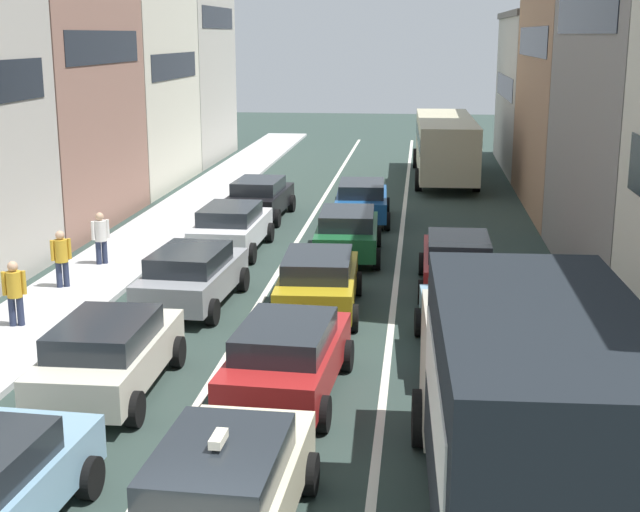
{
  "coord_description": "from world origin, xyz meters",
  "views": [
    {
      "loc": [
        2.28,
        -8.29,
        6.64
      ],
      "look_at": [
        0.0,
        12.0,
        1.6
      ],
      "focal_mm": 50.5,
      "sensor_mm": 36.0,
      "label": 1
    }
  ],
  "objects_px": {
    "removalist_box_truck": "(525,409)",
    "sedan_centre_lane_fifth": "(362,200)",
    "sedan_centre_lane_second": "(287,356)",
    "pedestrian_far_sidewalk": "(101,237)",
    "wagon_left_lane_second": "(108,353)",
    "taxi_centre_lane_front": "(223,490)",
    "sedan_left_lane_fourth": "(231,227)",
    "pedestrian_mid_sidewalk": "(61,257)",
    "sedan_right_lane_behind_truck": "(469,324)",
    "wagon_right_lane_far": "(458,261)",
    "bus_mid_queue_primary": "(445,142)",
    "coupe_centre_lane_fourth": "(347,232)",
    "pedestrian_near_kerb": "(15,292)",
    "sedan_left_lane_third": "(192,275)",
    "sedan_left_lane_fifth": "(260,197)",
    "hatchback_centre_lane_third": "(318,281)"
  },
  "relations": [
    {
      "from": "sedan_right_lane_behind_truck",
      "to": "taxi_centre_lane_front",
      "type": "bearing_deg",
      "value": 151.07
    },
    {
      "from": "sedan_left_lane_third",
      "to": "sedan_right_lane_behind_truck",
      "type": "height_order",
      "value": "same"
    },
    {
      "from": "hatchback_centre_lane_third",
      "to": "sedan_left_lane_fourth",
      "type": "distance_m",
      "value": 6.87
    },
    {
      "from": "wagon_left_lane_second",
      "to": "sedan_left_lane_fourth",
      "type": "height_order",
      "value": "same"
    },
    {
      "from": "sedan_centre_lane_fifth",
      "to": "pedestrian_far_sidewalk",
      "type": "distance_m",
      "value": 10.35
    },
    {
      "from": "sedan_centre_lane_second",
      "to": "pedestrian_far_sidewalk",
      "type": "distance_m",
      "value": 11.15
    },
    {
      "from": "sedan_left_lane_fifth",
      "to": "wagon_right_lane_far",
      "type": "relative_size",
      "value": 1.02
    },
    {
      "from": "sedan_centre_lane_second",
      "to": "pedestrian_mid_sidewalk",
      "type": "distance_m",
      "value": 9.41
    },
    {
      "from": "wagon_left_lane_second",
      "to": "pedestrian_near_kerb",
      "type": "bearing_deg",
      "value": 44.67
    },
    {
      "from": "taxi_centre_lane_front",
      "to": "wagon_left_lane_second",
      "type": "xyz_separation_m",
      "value": [
        -3.28,
        4.89,
        -0.0
      ]
    },
    {
      "from": "bus_mid_queue_primary",
      "to": "sedan_centre_lane_second",
      "type": "bearing_deg",
      "value": 171.13
    },
    {
      "from": "hatchback_centre_lane_third",
      "to": "bus_mid_queue_primary",
      "type": "distance_m",
      "value": 21.49
    },
    {
      "from": "taxi_centre_lane_front",
      "to": "sedan_centre_lane_fifth",
      "type": "xyz_separation_m",
      "value": [
        0.39,
        21.53,
        -0.0
      ]
    },
    {
      "from": "sedan_centre_lane_second",
      "to": "coupe_centre_lane_fourth",
      "type": "height_order",
      "value": "same"
    },
    {
      "from": "pedestrian_mid_sidewalk",
      "to": "sedan_left_lane_fifth",
      "type": "bearing_deg",
      "value": -51.3
    },
    {
      "from": "sedan_left_lane_fifth",
      "to": "sedan_centre_lane_fifth",
      "type": "bearing_deg",
      "value": -90.33
    },
    {
      "from": "wagon_right_lane_far",
      "to": "pedestrian_mid_sidewalk",
      "type": "relative_size",
      "value": 2.59
    },
    {
      "from": "removalist_box_truck",
      "to": "taxi_centre_lane_front",
      "type": "relative_size",
      "value": 1.78
    },
    {
      "from": "sedan_right_lane_behind_truck",
      "to": "bus_mid_queue_primary",
      "type": "relative_size",
      "value": 0.42
    },
    {
      "from": "removalist_box_truck",
      "to": "sedan_left_lane_third",
      "type": "bearing_deg",
      "value": 32.54
    },
    {
      "from": "taxi_centre_lane_front",
      "to": "bus_mid_queue_primary",
      "type": "relative_size",
      "value": 0.41
    },
    {
      "from": "sedan_right_lane_behind_truck",
      "to": "sedan_centre_lane_second",
      "type": "bearing_deg",
      "value": 120.71
    },
    {
      "from": "hatchback_centre_lane_third",
      "to": "pedestrian_mid_sidewalk",
      "type": "relative_size",
      "value": 2.63
    },
    {
      "from": "sedan_left_lane_fourth",
      "to": "sedan_left_lane_fifth",
      "type": "height_order",
      "value": "same"
    },
    {
      "from": "removalist_box_truck",
      "to": "sedan_left_lane_fifth",
      "type": "height_order",
      "value": "removalist_box_truck"
    },
    {
      "from": "taxi_centre_lane_front",
      "to": "wagon_left_lane_second",
      "type": "distance_m",
      "value": 5.89
    },
    {
      "from": "sedan_left_lane_fourth",
      "to": "sedan_centre_lane_second",
      "type": "bearing_deg",
      "value": -161.98
    },
    {
      "from": "sedan_centre_lane_second",
      "to": "sedan_centre_lane_fifth",
      "type": "relative_size",
      "value": 1.0
    },
    {
      "from": "wagon_right_lane_far",
      "to": "hatchback_centre_lane_third",
      "type": "bearing_deg",
      "value": 123.96
    },
    {
      "from": "wagon_left_lane_second",
      "to": "pedestrian_far_sidewalk",
      "type": "xyz_separation_m",
      "value": [
        -3.4,
        9.09,
        0.15
      ]
    },
    {
      "from": "sedan_centre_lane_second",
      "to": "coupe_centre_lane_fourth",
      "type": "xyz_separation_m",
      "value": [
        0.23,
        10.96,
        0.0
      ]
    },
    {
      "from": "coupe_centre_lane_fourth",
      "to": "wagon_right_lane_far",
      "type": "distance_m",
      "value": 4.6
    },
    {
      "from": "hatchback_centre_lane_third",
      "to": "sedan_left_lane_third",
      "type": "relative_size",
      "value": 1.0
    },
    {
      "from": "wagon_right_lane_far",
      "to": "bus_mid_queue_primary",
      "type": "xyz_separation_m",
      "value": [
        0.05,
        18.86,
        0.96
      ]
    },
    {
      "from": "pedestrian_near_kerb",
      "to": "sedan_left_lane_third",
      "type": "bearing_deg",
      "value": -72.97
    },
    {
      "from": "coupe_centre_lane_fourth",
      "to": "sedan_left_lane_third",
      "type": "bearing_deg",
      "value": 145.45
    },
    {
      "from": "wagon_right_lane_far",
      "to": "pedestrian_near_kerb",
      "type": "relative_size",
      "value": 2.59
    },
    {
      "from": "sedan_left_lane_fourth",
      "to": "pedestrian_mid_sidewalk",
      "type": "distance_m",
      "value": 6.06
    },
    {
      "from": "sedan_left_lane_third",
      "to": "sedan_left_lane_fifth",
      "type": "height_order",
      "value": "same"
    },
    {
      "from": "sedan_left_lane_fifth",
      "to": "sedan_right_lane_behind_truck",
      "type": "height_order",
      "value": "same"
    },
    {
      "from": "coupe_centre_lane_fourth",
      "to": "pedestrian_mid_sidewalk",
      "type": "distance_m",
      "value": 8.52
    },
    {
      "from": "coupe_centre_lane_fourth",
      "to": "sedan_left_lane_fourth",
      "type": "xyz_separation_m",
      "value": [
        -3.66,
        0.34,
        0.0
      ]
    },
    {
      "from": "sedan_centre_lane_fifth",
      "to": "wagon_right_lane_far",
      "type": "xyz_separation_m",
      "value": [
        3.14,
        -8.75,
        0.0
      ]
    },
    {
      "from": "pedestrian_mid_sidewalk",
      "to": "pedestrian_far_sidewalk",
      "type": "relative_size",
      "value": 1.0
    },
    {
      "from": "hatchback_centre_lane_third",
      "to": "wagon_right_lane_far",
      "type": "relative_size",
      "value": 1.02
    },
    {
      "from": "sedan_right_lane_behind_truck",
      "to": "pedestrian_far_sidewalk",
      "type": "bearing_deg",
      "value": 54.15
    },
    {
      "from": "sedan_centre_lane_second",
      "to": "wagon_left_lane_second",
      "type": "xyz_separation_m",
      "value": [
        -3.37,
        -0.23,
        0.0
      ]
    },
    {
      "from": "taxi_centre_lane_front",
      "to": "sedan_left_lane_third",
      "type": "relative_size",
      "value": 0.99
    },
    {
      "from": "wagon_left_lane_second",
      "to": "wagon_right_lane_far",
      "type": "relative_size",
      "value": 1.0
    },
    {
      "from": "removalist_box_truck",
      "to": "sedan_centre_lane_fifth",
      "type": "xyz_separation_m",
      "value": [
        -3.5,
        21.15,
        -1.18
      ]
    }
  ]
}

